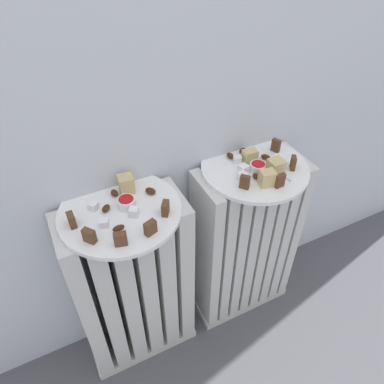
% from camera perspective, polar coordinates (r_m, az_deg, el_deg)
% --- Properties ---
extents(ground_plane, '(6.00, 6.00, 0.00)m').
position_cam_1_polar(ground_plane, '(1.37, 5.89, -27.71)').
color(ground_plane, '#4C4C51').
extents(radiator_left, '(0.36, 0.16, 0.63)m').
position_cam_1_polar(radiator_left, '(1.18, -9.11, -14.53)').
color(radiator_left, silver).
rests_on(radiator_left, ground_plane).
extents(radiator_right, '(0.36, 0.16, 0.63)m').
position_cam_1_polar(radiator_right, '(1.28, 8.15, -7.98)').
color(radiator_right, silver).
rests_on(radiator_right, ground_plane).
extents(plate_left, '(0.31, 0.31, 0.01)m').
position_cam_1_polar(plate_left, '(0.93, -11.20, -2.95)').
color(plate_left, white).
rests_on(plate_left, radiator_left).
extents(plate_right, '(0.31, 0.31, 0.01)m').
position_cam_1_polar(plate_right, '(1.06, 9.78, 3.72)').
color(plate_right, white).
rests_on(plate_right, radiator_right).
extents(dark_cake_slice_left_0, '(0.02, 0.03, 0.04)m').
position_cam_1_polar(dark_cake_slice_left_0, '(0.90, -18.34, -4.19)').
color(dark_cake_slice_left_0, '#56351E').
rests_on(dark_cake_slice_left_0, plate_left).
extents(dark_cake_slice_left_1, '(0.03, 0.03, 0.04)m').
position_cam_1_polar(dark_cake_slice_left_1, '(0.85, -15.79, -6.63)').
color(dark_cake_slice_left_1, '#56351E').
rests_on(dark_cake_slice_left_1, plate_left).
extents(dark_cake_slice_left_2, '(0.03, 0.02, 0.04)m').
position_cam_1_polar(dark_cake_slice_left_2, '(0.83, -11.14, -7.24)').
color(dark_cake_slice_left_2, '#56351E').
rests_on(dark_cake_slice_left_2, plate_left).
extents(dark_cake_slice_left_3, '(0.03, 0.02, 0.04)m').
position_cam_1_polar(dark_cake_slice_left_3, '(0.84, -6.54, -5.59)').
color(dark_cake_slice_left_3, '#56351E').
rests_on(dark_cake_slice_left_3, plate_left).
extents(dark_cake_slice_left_4, '(0.03, 0.03, 0.04)m').
position_cam_1_polar(dark_cake_slice_left_4, '(0.89, -4.19, -2.55)').
color(dark_cake_slice_left_4, '#56351E').
rests_on(dark_cake_slice_left_4, plate_left).
extents(marble_cake_slice_left_0, '(0.04, 0.04, 0.05)m').
position_cam_1_polar(marble_cake_slice_left_0, '(0.96, -10.25, 1.21)').
color(marble_cake_slice_left_0, tan).
rests_on(marble_cake_slice_left_0, plate_left).
extents(turkish_delight_left_0, '(0.03, 0.03, 0.02)m').
position_cam_1_polar(turkish_delight_left_0, '(0.90, -9.06, -3.11)').
color(turkish_delight_left_0, white).
rests_on(turkish_delight_left_0, plate_left).
extents(turkish_delight_left_1, '(0.03, 0.03, 0.02)m').
position_cam_1_polar(turkish_delight_left_1, '(0.88, -13.58, -4.75)').
color(turkish_delight_left_1, white).
rests_on(turkish_delight_left_1, plate_left).
extents(turkish_delight_left_2, '(0.03, 0.03, 0.02)m').
position_cam_1_polar(turkish_delight_left_2, '(0.93, -15.17, -2.17)').
color(turkish_delight_left_2, white).
rests_on(turkish_delight_left_2, plate_left).
extents(medjool_date_left_0, '(0.03, 0.03, 0.02)m').
position_cam_1_polar(medjool_date_left_0, '(0.95, -6.51, 0.17)').
color(medjool_date_left_0, '#3D1E0F').
rests_on(medjool_date_left_0, plate_left).
extents(medjool_date_left_1, '(0.02, 0.03, 0.02)m').
position_cam_1_polar(medjool_date_left_1, '(0.96, -12.05, -0.15)').
color(medjool_date_left_1, '#3D1E0F').
rests_on(medjool_date_left_1, plate_left).
extents(medjool_date_left_2, '(0.03, 0.03, 0.02)m').
position_cam_1_polar(medjool_date_left_2, '(0.92, -13.33, -2.51)').
color(medjool_date_left_2, '#3D1E0F').
rests_on(medjool_date_left_2, plate_left).
extents(medjool_date_left_3, '(0.03, 0.02, 0.01)m').
position_cam_1_polar(medjool_date_left_3, '(0.87, -11.44, -5.56)').
color(medjool_date_left_3, '#3D1E0F').
rests_on(medjool_date_left_3, plate_left).
extents(jam_bowl_left, '(0.05, 0.05, 0.03)m').
position_cam_1_polar(jam_bowl_left, '(0.92, -10.22, -1.59)').
color(jam_bowl_left, white).
rests_on(jam_bowl_left, plate_left).
extents(dark_cake_slice_right_0, '(0.03, 0.03, 0.04)m').
position_cam_1_polar(dark_cake_slice_right_0, '(0.97, 8.26, 1.55)').
color(dark_cake_slice_right_0, '#56351E').
rests_on(dark_cake_slice_right_0, plate_right).
extents(dark_cake_slice_right_1, '(0.03, 0.01, 0.04)m').
position_cam_1_polar(dark_cake_slice_right_1, '(0.99, 13.63, 1.73)').
color(dark_cake_slice_right_1, '#56351E').
rests_on(dark_cake_slice_right_1, plate_right).
extents(dark_cake_slice_right_2, '(0.02, 0.03, 0.04)m').
position_cam_1_polar(dark_cake_slice_right_2, '(1.06, 15.56, 4.40)').
color(dark_cake_slice_right_2, '#56351E').
rests_on(dark_cake_slice_right_2, plate_right).
extents(dark_cake_slice_right_3, '(0.02, 0.03, 0.04)m').
position_cam_1_polar(dark_cake_slice_right_3, '(1.12, 12.99, 7.11)').
color(dark_cake_slice_right_3, '#56351E').
rests_on(dark_cake_slice_right_3, plate_right).
extents(marble_cake_slice_right_0, '(0.04, 0.04, 0.04)m').
position_cam_1_polar(marble_cake_slice_right_0, '(1.03, 12.99, 3.85)').
color(marble_cake_slice_right_0, tan).
rests_on(marble_cake_slice_right_0, plate_right).
extents(marble_cake_slice_right_1, '(0.04, 0.03, 0.04)m').
position_cam_1_polar(marble_cake_slice_right_1, '(1.07, 9.04, 5.62)').
color(marble_cake_slice_right_1, tan).
rests_on(marble_cake_slice_right_1, plate_right).
extents(marble_cake_slice_right_2, '(0.05, 0.04, 0.04)m').
position_cam_1_polar(marble_cake_slice_right_2, '(0.99, 11.69, 2.13)').
color(marble_cake_slice_right_2, tan).
rests_on(marble_cake_slice_right_2, plate_right).
extents(turkish_delight_right_0, '(0.03, 0.03, 0.02)m').
position_cam_1_polar(turkish_delight_right_0, '(1.08, 13.34, 5.08)').
color(turkish_delight_right_0, white).
rests_on(turkish_delight_right_0, plate_right).
extents(turkish_delight_right_1, '(0.03, 0.03, 0.02)m').
position_cam_1_polar(turkish_delight_right_1, '(1.06, 7.14, 5.10)').
color(turkish_delight_right_1, white).
rests_on(turkish_delight_right_1, plate_right).
extents(turkish_delight_right_2, '(0.03, 0.03, 0.02)m').
position_cam_1_polar(turkish_delight_right_2, '(1.02, 8.06, 3.58)').
color(turkish_delight_right_2, white).
rests_on(turkish_delight_right_2, plate_right).
extents(turkish_delight_right_3, '(0.03, 0.03, 0.02)m').
position_cam_1_polar(turkish_delight_right_3, '(1.00, 7.88, 2.38)').
color(turkish_delight_right_3, white).
rests_on(turkish_delight_right_3, plate_right).
extents(medjool_date_right_0, '(0.03, 0.02, 0.02)m').
position_cam_1_polar(medjool_date_right_0, '(1.10, 7.94, 6.43)').
color(medjool_date_right_0, '#3D1E0F').
rests_on(medjool_date_right_0, plate_right).
extents(medjool_date_right_1, '(0.03, 0.03, 0.01)m').
position_cam_1_polar(medjool_date_right_1, '(1.01, 10.15, 2.41)').
color(medjool_date_right_1, '#3D1E0F').
rests_on(medjool_date_right_1, plate_right).
extents(medjool_date_right_2, '(0.03, 0.03, 0.02)m').
position_cam_1_polar(medjool_date_right_2, '(1.09, 11.45, 5.40)').
color(medjool_date_right_2, '#3D1E0F').
rests_on(medjool_date_right_2, plate_right).
extents(medjool_date_right_3, '(0.02, 0.03, 0.02)m').
position_cam_1_polar(medjool_date_right_3, '(1.08, 6.03, 5.68)').
color(medjool_date_right_3, '#3D1E0F').
rests_on(medjool_date_right_3, plate_right).
extents(jam_bowl_right, '(0.05, 0.05, 0.02)m').
position_cam_1_polar(jam_bowl_right, '(1.04, 10.27, 3.92)').
color(jam_bowl_right, white).
rests_on(jam_bowl_right, plate_right).
extents(fork, '(0.03, 0.11, 0.00)m').
position_cam_1_polar(fork, '(1.06, 12.80, 3.42)').
color(fork, silver).
rests_on(fork, plate_right).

